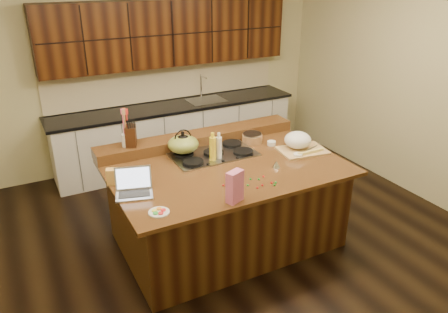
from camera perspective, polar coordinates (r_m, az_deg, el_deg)
room at (r=4.38m, az=0.30°, el=3.95°), size 5.52×5.02×2.72m
island at (r=4.75m, az=0.28°, el=-6.13°), size 2.40×1.60×0.92m
back_ledge at (r=5.10m, az=-3.38°, el=2.42°), size 2.40×0.30×0.12m
cooktop at (r=4.78m, az=-1.39°, el=0.37°), size 0.92×0.52×0.05m
back_counter at (r=6.54m, az=-6.54°, el=7.23°), size 3.70×0.66×2.40m
kettle at (r=4.73m, az=-5.36°, el=1.66°), size 0.28×0.28×0.19m
green_bowl at (r=4.73m, az=-5.36°, el=1.61°), size 0.44×0.44×0.19m
laptop at (r=4.06m, az=-11.70°, el=-3.90°), size 0.39×0.34×0.23m
oil_bottle at (r=4.59m, az=-1.49°, el=0.94°), size 0.08×0.08×0.27m
vinegar_bottle at (r=4.64m, az=-0.67°, el=1.09°), size 0.07×0.07×0.25m
wooden_tray at (r=4.95m, az=9.76°, el=1.84°), size 0.56×0.44×0.21m
ramekin_a at (r=4.78m, az=9.63°, el=0.12°), size 0.12×0.12×0.04m
ramekin_b at (r=5.07m, az=6.22°, el=1.75°), size 0.10×0.10×0.04m
ramekin_c at (r=5.10m, az=8.88°, el=1.73°), size 0.11×0.11×0.04m
strainer_bowl at (r=5.13m, az=3.69°, el=2.36°), size 0.31×0.31×0.09m
kitchen_timer at (r=4.52m, az=6.84°, el=-1.00°), size 0.09×0.09×0.07m
pink_bag at (r=3.81m, az=1.42°, el=-3.94°), size 0.18×0.14×0.29m
candy_plate at (r=3.74m, az=-8.50°, el=-7.21°), size 0.22×0.22×0.01m
package_box at (r=4.26m, az=-14.34°, el=-2.55°), size 0.13×0.11×0.16m
utensil_crock at (r=4.80m, az=-12.53°, el=2.12°), size 0.15×0.15×0.14m
knife_block at (r=4.79m, az=-12.07°, el=2.66°), size 0.17×0.21×0.22m
gumdrop_0 at (r=4.12m, az=-0.07°, el=-3.77°), size 0.02×0.02×0.02m
gumdrop_1 at (r=4.25m, az=4.56°, el=-2.98°), size 0.02×0.02×0.02m
gumdrop_2 at (r=3.98m, az=1.07°, el=-4.86°), size 0.02×0.02×0.02m
gumdrop_3 at (r=4.11m, az=2.23°, el=-3.85°), size 0.02×0.02×0.02m
gumdrop_4 at (r=4.19m, az=6.23°, el=-3.43°), size 0.02×0.02×0.02m
gumdrop_5 at (r=4.13m, az=3.11°, el=-3.76°), size 0.02×0.02×0.02m
gumdrop_6 at (r=3.95m, az=1.45°, el=-5.07°), size 0.02×0.02×0.02m
gumdrop_7 at (r=4.20m, az=6.77°, el=-3.41°), size 0.02×0.02×0.02m
gumdrop_8 at (r=4.31m, az=5.17°, el=-2.60°), size 0.02×0.02×0.02m
gumdrop_9 at (r=4.24m, az=3.47°, el=-2.96°), size 0.02×0.02×0.02m
gumdrop_10 at (r=4.14m, az=5.04°, el=-3.74°), size 0.02×0.02×0.02m
gumdrop_11 at (r=4.16m, az=6.62°, el=-3.71°), size 0.02×0.02×0.02m
gumdrop_12 at (r=4.09m, az=4.38°, el=-4.09°), size 0.02×0.02×0.02m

